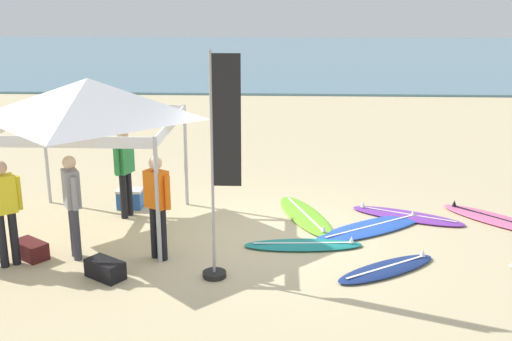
{
  "coord_description": "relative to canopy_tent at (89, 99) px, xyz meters",
  "views": [
    {
      "loc": [
        0.28,
        -10.19,
        4.12
      ],
      "look_at": [
        -0.22,
        0.76,
        1.0
      ],
      "focal_mm": 43.42,
      "sensor_mm": 36.0,
      "label": 1
    }
  ],
  "objects": [
    {
      "name": "person_yellow",
      "position": [
        -0.92,
        -1.64,
        -1.4
      ],
      "size": [
        0.45,
        0.4,
        1.71
      ],
      "color": "black",
      "rests_on": "ground"
    },
    {
      "name": "banner_flag",
      "position": [
        2.46,
        -1.9,
        -0.81
      ],
      "size": [
        0.6,
        0.36,
        3.4
      ],
      "color": "#99999E",
      "rests_on": "ground"
    },
    {
      "name": "person_grey",
      "position": [
        0.03,
        -1.29,
        -1.4
      ],
      "size": [
        0.37,
        0.49,
        1.71
      ],
      "color": "#383842",
      "rests_on": "ground"
    },
    {
      "name": "person_green",
      "position": [
        0.37,
        0.66,
        -1.4
      ],
      "size": [
        0.33,
        0.52,
        1.71
      ],
      "color": "black",
      "rests_on": "ground"
    },
    {
      "name": "sea",
      "position": [
        3.08,
        33.59,
        -2.34
      ],
      "size": [
        80.0,
        36.0,
        0.1
      ],
      "primitive_type": "cube",
      "color": "#568499",
      "rests_on": "ground"
    },
    {
      "name": "gear_bag_by_pole",
      "position": [
        -0.72,
        -1.34,
        -2.25
      ],
      "size": [
        0.67,
        0.61,
        0.28
      ],
      "primitive_type": "cube",
      "rotation": [
        0.0,
        0.0,
        2.52
      ],
      "color": "#4C1919",
      "rests_on": "ground"
    },
    {
      "name": "cooler_box",
      "position": [
        0.31,
        1.17,
        -2.19
      ],
      "size": [
        0.5,
        0.36,
        0.39
      ],
      "color": "#2D60B7",
      "rests_on": "ground"
    },
    {
      "name": "surfboard_blue",
      "position": [
        5.01,
        0.2,
        -2.35
      ],
      "size": [
        2.47,
        2.01,
        0.19
      ],
      "color": "blue",
      "rests_on": "ground"
    },
    {
      "name": "surfboard_teal",
      "position": [
        3.73,
        -0.68,
        -2.35
      ],
      "size": [
        2.04,
        0.67,
        0.19
      ],
      "color": "#19847F",
      "rests_on": "ground"
    },
    {
      "name": "person_orange",
      "position": [
        1.38,
        -1.27,
        -1.4
      ],
      "size": [
        0.48,
        0.38,
        1.71
      ],
      "color": "black",
      "rests_on": "ground"
    },
    {
      "name": "surfboard_lime",
      "position": [
        3.8,
        0.77,
        -2.35
      ],
      "size": [
        1.34,
        2.43,
        0.19
      ],
      "color": "#7AD12D",
      "rests_on": "ground"
    },
    {
      "name": "ground_plane",
      "position": [
        3.08,
        -0.26,
        -2.39
      ],
      "size": [
        80.0,
        80.0,
        0.0
      ],
      "primitive_type": "plane",
      "color": "beige"
    },
    {
      "name": "surfboard_pink",
      "position": [
        7.43,
        0.69,
        -2.35
      ],
      "size": [
        2.05,
        2.1,
        0.19
      ],
      "color": "pink",
      "rests_on": "ground"
    },
    {
      "name": "surfboard_purple",
      "position": [
        5.75,
        0.85,
        -2.35
      ],
      "size": [
        2.21,
        1.46,
        0.19
      ],
      "color": "purple",
      "rests_on": "ground"
    },
    {
      "name": "canopy_tent",
      "position": [
        0.0,
        0.0,
        0.0
      ],
      "size": [
        2.96,
        2.96,
        2.75
      ],
      "color": "#B7B7BC",
      "rests_on": "ground"
    },
    {
      "name": "surfboard_navy",
      "position": [
        4.99,
        -1.57,
        -2.35
      ],
      "size": [
        1.85,
        1.48,
        0.19
      ],
      "color": "navy",
      "rests_on": "ground"
    },
    {
      "name": "gear_bag_near_tent",
      "position": [
        0.7,
        -2.01,
        -2.25
      ],
      "size": [
        0.68,
        0.6,
        0.28
      ],
      "primitive_type": "cube",
      "rotation": [
        0.0,
        0.0,
        2.55
      ],
      "color": "black",
      "rests_on": "ground"
    }
  ]
}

